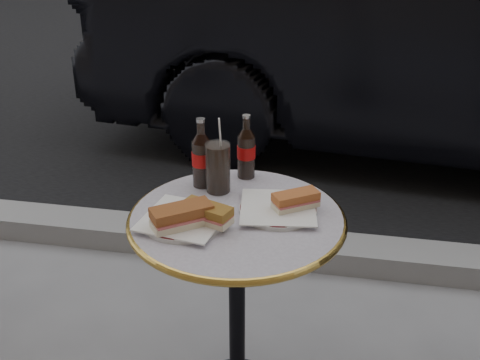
% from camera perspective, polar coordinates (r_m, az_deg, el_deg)
% --- Properties ---
extents(asphalt_road, '(40.00, 8.00, 0.00)m').
position_cam_1_polar(asphalt_road, '(6.64, 8.00, 12.60)').
color(asphalt_road, black).
rests_on(asphalt_road, ground).
extents(curb, '(40.00, 0.20, 0.12)m').
position_cam_1_polar(curb, '(2.82, 3.17, -6.39)').
color(curb, gray).
rests_on(curb, ground).
extents(bistro_table, '(0.62, 0.62, 0.73)m').
position_cam_1_polar(bistro_table, '(1.91, -0.28, -12.93)').
color(bistro_table, '#BAB2C4').
rests_on(bistro_table, ground).
extents(plate_left, '(0.29, 0.29, 0.01)m').
position_cam_1_polar(plate_left, '(1.67, -5.38, -3.87)').
color(plate_left, silver).
rests_on(plate_left, bistro_table).
extents(plate_right, '(0.23, 0.23, 0.01)m').
position_cam_1_polar(plate_right, '(1.72, 3.62, -2.83)').
color(plate_right, silver).
rests_on(plate_right, bistro_table).
extents(sandwich_left_a, '(0.18, 0.16, 0.06)m').
position_cam_1_polar(sandwich_left_a, '(1.62, -5.54, -3.53)').
color(sandwich_left_a, brown).
rests_on(sandwich_left_a, plate_left).
extents(sandwich_left_b, '(0.15, 0.11, 0.05)m').
position_cam_1_polar(sandwich_left_b, '(1.64, -3.17, -3.25)').
color(sandwich_left_b, '#8D5F23').
rests_on(sandwich_left_b, plate_left).
extents(sandwich_right, '(0.14, 0.12, 0.05)m').
position_cam_1_polar(sandwich_right, '(1.71, 5.30, -2.00)').
color(sandwich_right, '#B25D2D').
rests_on(sandwich_right, plate_right).
extents(cola_bottle_left, '(0.07, 0.07, 0.22)m').
position_cam_1_polar(cola_bottle_left, '(1.82, -3.66, 2.61)').
color(cola_bottle_left, black).
rests_on(cola_bottle_left, bistro_table).
extents(cola_bottle_right, '(0.06, 0.06, 0.21)m').
position_cam_1_polar(cola_bottle_right, '(1.88, 0.60, 3.21)').
color(cola_bottle_right, black).
rests_on(cola_bottle_right, bistro_table).
extents(cola_glass, '(0.09, 0.09, 0.16)m').
position_cam_1_polar(cola_glass, '(1.80, -2.11, 1.20)').
color(cola_glass, black).
rests_on(cola_glass, bistro_table).
extents(parked_car, '(2.06, 4.71, 1.50)m').
position_cam_1_polar(parked_car, '(3.97, 21.19, 12.77)').
color(parked_car, black).
rests_on(parked_car, ground).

